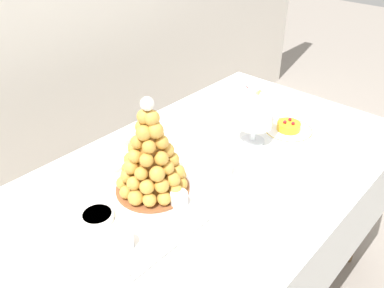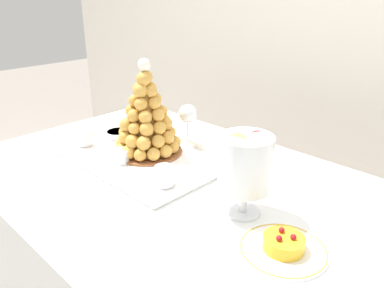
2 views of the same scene
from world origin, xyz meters
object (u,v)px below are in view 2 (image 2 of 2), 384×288
serving_tray (141,156)px  creme_brulee_ramekin (118,133)px  croquembouche (147,118)px  dessert_cup_centre (164,177)px  fruit_tart_plate (283,247)px  macaron_goblet (246,164)px  dessert_cup_mid_left (121,157)px  dessert_cup_left (84,139)px  wine_glass (188,115)px

serving_tray → creme_brulee_ramekin: bearing=166.0°
croquembouche → creme_brulee_ramekin: croquembouche is taller
dessert_cup_centre → fruit_tart_plate: bearing=-1.4°
creme_brulee_ramekin → macaron_goblet: bearing=-7.2°
dessert_cup_mid_left → fruit_tart_plate: 0.63m
dessert_cup_mid_left → dessert_cup_centre: 0.22m
dessert_cup_left → dessert_cup_mid_left: 0.22m
dessert_cup_left → macaron_goblet: macaron_goblet is taller
dessert_cup_mid_left → wine_glass: bearing=80.5°
dessert_cup_left → wine_glass: wine_glass is taller
creme_brulee_ramekin → fruit_tart_plate: 0.85m
dessert_cup_mid_left → wine_glass: size_ratio=0.34×
macaron_goblet → croquembouche: bearing=172.0°
dessert_cup_mid_left → croquembouche: bearing=90.6°
serving_tray → fruit_tart_plate: (0.63, -0.09, 0.01)m
fruit_tart_plate → serving_tray: bearing=171.4°
macaron_goblet → creme_brulee_ramekin: bearing=172.8°
macaron_goblet → wine_glass: 0.48m
dessert_cup_left → croquembouche: bearing=28.6°
dessert_cup_left → creme_brulee_ramekin: bearing=83.5°
croquembouche → fruit_tart_plate: (0.63, -0.13, -0.12)m
croquembouche → dessert_cup_left: bearing=-151.4°
croquembouche → serving_tray: bearing=-84.0°
serving_tray → dessert_cup_mid_left: (-0.00, -0.08, 0.02)m
macaron_goblet → dessert_cup_mid_left: bearing=-174.0°
dessert_cup_mid_left → serving_tray: bearing=88.4°
dessert_cup_centre → creme_brulee_ramekin: (-0.42, 0.14, -0.02)m
dessert_cup_left → wine_glass: size_ratio=0.34×
serving_tray → fruit_tart_plate: bearing=-8.6°
serving_tray → dessert_cup_centre: size_ratio=9.91×
dessert_cup_left → dessert_cup_mid_left: bearing=1.4°
dessert_cup_left → fruit_tart_plate: 0.85m
dessert_cup_left → wine_glass: bearing=45.6°
fruit_tart_plate → dessert_cup_left: bearing=179.5°
macaron_goblet → wine_glass: (-0.42, 0.22, -0.02)m
dessert_cup_centre → wine_glass: (-0.17, 0.27, 0.08)m
serving_tray → fruit_tart_plate: size_ratio=2.94×
croquembouche → wine_glass: size_ratio=2.06×
macaron_goblet → fruit_tart_plate: 0.22m
macaron_goblet → wine_glass: macaron_goblet is taller
dessert_cup_left → dessert_cup_mid_left: (0.22, 0.01, -0.00)m
serving_tray → croquembouche: 0.13m
dessert_cup_centre → creme_brulee_ramekin: dessert_cup_centre is taller
fruit_tart_plate → wine_glass: wine_glass is taller
creme_brulee_ramekin → fruit_tart_plate: fruit_tart_plate is taller
dessert_cup_left → dessert_cup_centre: dessert_cup_centre is taller
wine_glass → dessert_cup_centre: bearing=-57.4°
dessert_cup_mid_left → dessert_cup_centre: (0.22, -0.00, 0.01)m
fruit_tart_plate → creme_brulee_ramekin: bearing=170.0°
dessert_cup_mid_left → dessert_cup_centre: bearing=-0.7°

